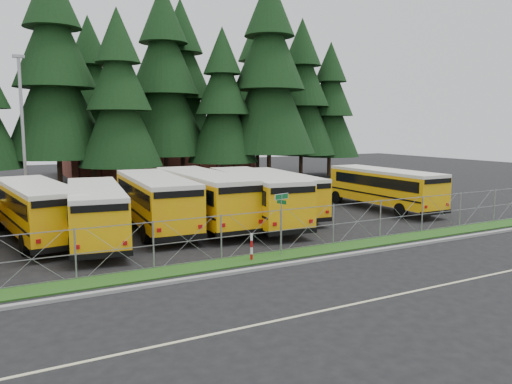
# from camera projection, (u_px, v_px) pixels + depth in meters

# --- Properties ---
(ground) EXTENTS (120.00, 120.00, 0.00)m
(ground) POSITION_uv_depth(u_px,v_px,m) (288.00, 245.00, 24.41)
(ground) COLOR black
(ground) RESTS_ON ground
(curb) EXTENTS (50.00, 0.25, 0.12)m
(curb) POSITION_uv_depth(u_px,v_px,m) (325.00, 258.00, 21.70)
(curb) COLOR gray
(curb) RESTS_ON ground
(grass_verge) EXTENTS (50.00, 1.40, 0.06)m
(grass_verge) POSITION_uv_depth(u_px,v_px,m) (307.00, 252.00, 22.92)
(grass_verge) COLOR #1A4714
(grass_verge) RESTS_ON ground
(road_lane_line) EXTENTS (50.00, 0.12, 0.01)m
(road_lane_line) POSITION_uv_depth(u_px,v_px,m) (408.00, 292.00, 17.43)
(road_lane_line) COLOR beige
(road_lane_line) RESTS_ON ground
(chainlink_fence) EXTENTS (44.00, 0.10, 2.00)m
(chainlink_fence) POSITION_uv_depth(u_px,v_px,m) (299.00, 228.00, 23.40)
(chainlink_fence) COLOR #93969B
(chainlink_fence) RESTS_ON ground
(brick_building) EXTENTS (22.00, 10.00, 6.00)m
(brick_building) POSITION_uv_depth(u_px,v_px,m) (158.00, 148.00, 61.75)
(brick_building) COLOR brown
(brick_building) RESTS_ON ground
(bus_1) EXTENTS (3.97, 11.34, 2.91)m
(bus_1) POSITION_uv_depth(u_px,v_px,m) (35.00, 211.00, 25.42)
(bus_1) COLOR #F6BB07
(bus_1) RESTS_ON ground
(bus_2) EXTENTS (4.01, 11.08, 2.84)m
(bus_2) POSITION_uv_depth(u_px,v_px,m) (95.00, 214.00, 24.83)
(bus_2) COLOR #F6BB07
(bus_2) RESTS_ON ground
(bus_3) EXTENTS (3.50, 11.68, 3.02)m
(bus_3) POSITION_uv_depth(u_px,v_px,m) (154.00, 202.00, 27.96)
(bus_3) COLOR #F6BB07
(bus_3) RESTS_ON ground
(bus_4) EXTENTS (3.03, 11.90, 3.11)m
(bus_4) POSITION_uv_depth(u_px,v_px,m) (202.00, 199.00, 29.02)
(bus_4) COLOR #F6BB07
(bus_4) RESTS_ON ground
(bus_5) EXTENTS (4.00, 11.83, 3.04)m
(bus_5) POSITION_uv_depth(u_px,v_px,m) (253.00, 198.00, 29.40)
(bus_5) COLOR #F6BB07
(bus_5) RESTS_ON ground
(bus_6) EXTENTS (3.54, 10.80, 2.78)m
(bus_6) POSITION_uv_depth(u_px,v_px,m) (276.00, 194.00, 32.19)
(bus_6) COLOR #F6BB07
(bus_6) RESTS_ON ground
(bus_east) EXTENTS (2.57, 10.73, 2.81)m
(bus_east) POSITION_uv_depth(u_px,v_px,m) (381.00, 189.00, 34.49)
(bus_east) COLOR #F6BB07
(bus_east) RESTS_ON ground
(street_sign) EXTENTS (0.81, 0.54, 2.81)m
(street_sign) POSITION_uv_depth(u_px,v_px,m) (282.00, 211.00, 22.10)
(street_sign) COLOR #93969B
(street_sign) RESTS_ON ground
(striped_bollard) EXTENTS (0.11, 0.11, 1.20)m
(striped_bollard) POSITION_uv_depth(u_px,v_px,m) (252.00, 247.00, 21.44)
(striped_bollard) COLOR #B20C0C
(striped_bollard) RESTS_ON ground
(light_standard) EXTENTS (0.70, 0.35, 10.14)m
(light_standard) POSITION_uv_depth(u_px,v_px,m) (23.00, 130.00, 31.48)
(light_standard) COLOR #93969B
(light_standard) RESTS_ON ground
(conifer_3) EXTENTS (9.03, 9.03, 19.97)m
(conifer_3) POSITION_uv_depth(u_px,v_px,m) (55.00, 77.00, 43.13)
(conifer_3) COLOR black
(conifer_3) RESTS_ON ground
(conifer_4) EXTENTS (7.07, 7.07, 15.64)m
(conifer_4) POSITION_uv_depth(u_px,v_px,m) (119.00, 101.00, 42.34)
(conifer_4) COLOR black
(conifer_4) RESTS_ON ground
(conifer_5) EXTENTS (8.82, 8.82, 19.50)m
(conifer_5) POSITION_uv_depth(u_px,v_px,m) (164.00, 85.00, 49.02)
(conifer_5) COLOR black
(conifer_5) RESTS_ON ground
(conifer_6) EXTENTS (6.86, 6.86, 15.17)m
(conifer_6) POSITION_uv_depth(u_px,v_px,m) (223.00, 107.00, 48.29)
(conifer_6) COLOR black
(conifer_6) RESTS_ON ground
(conifer_7) EXTENTS (9.32, 9.32, 20.61)m
(conifer_7) POSITION_uv_depth(u_px,v_px,m) (269.00, 80.00, 49.78)
(conifer_7) COLOR black
(conifer_7) RESTS_ON ground
(conifer_8) EXTENTS (7.90, 7.90, 17.46)m
(conifer_8) POSITION_uv_depth(u_px,v_px,m) (302.00, 99.00, 55.40)
(conifer_8) COLOR black
(conifer_8) RESTS_ON ground
(conifer_9) EXTENTS (6.87, 6.87, 15.20)m
(conifer_9) POSITION_uv_depth(u_px,v_px,m) (330.00, 110.00, 57.16)
(conifer_9) COLOR black
(conifer_9) RESTS_ON ground
(conifer_11) EXTENTS (7.55, 7.55, 16.69)m
(conifer_11) POSITION_uv_depth(u_px,v_px,m) (91.00, 100.00, 50.34)
(conifer_11) COLOR black
(conifer_11) RESTS_ON ground
(conifer_12) EXTENTS (8.52, 8.52, 18.84)m
(conifer_12) POSITION_uv_depth(u_px,v_px,m) (182.00, 91.00, 52.48)
(conifer_12) COLOR black
(conifer_12) RESTS_ON ground
(conifer_13) EXTENTS (8.45, 8.45, 18.70)m
(conifer_13) POSITION_uv_depth(u_px,v_px,m) (258.00, 95.00, 58.31)
(conifer_13) COLOR black
(conifer_13) RESTS_ON ground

